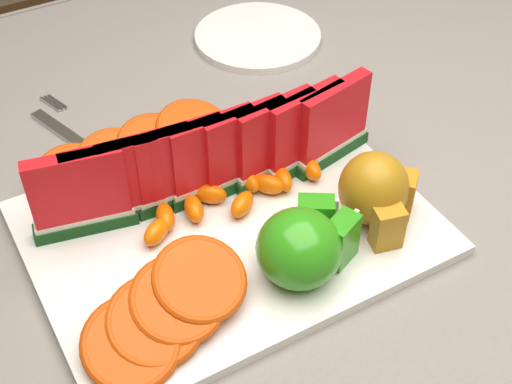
{
  "coord_description": "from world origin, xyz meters",
  "views": [
    {
      "loc": [
        -0.3,
        -0.51,
        1.3
      ],
      "look_at": [
        -0.05,
        -0.06,
        0.81
      ],
      "focal_mm": 50.0,
      "sensor_mm": 36.0,
      "label": 1
    }
  ],
  "objects_px": {
    "pear_cluster": "(376,191)",
    "fork": "(75,138)",
    "platter": "(230,228)",
    "apple_cluster": "(304,245)",
    "side_plate": "(258,36)"
  },
  "relations": [
    {
      "from": "pear_cluster",
      "to": "platter",
      "type": "bearing_deg",
      "value": 153.92
    },
    {
      "from": "platter",
      "to": "fork",
      "type": "distance_m",
      "value": 0.24
    },
    {
      "from": "pear_cluster",
      "to": "side_plate",
      "type": "bearing_deg",
      "value": 78.2
    },
    {
      "from": "platter",
      "to": "fork",
      "type": "relative_size",
      "value": 2.08
    },
    {
      "from": "apple_cluster",
      "to": "side_plate",
      "type": "height_order",
      "value": "apple_cluster"
    },
    {
      "from": "pear_cluster",
      "to": "side_plate",
      "type": "xyz_separation_m",
      "value": [
        0.08,
        0.38,
        -0.05
      ]
    },
    {
      "from": "platter",
      "to": "apple_cluster",
      "type": "xyz_separation_m",
      "value": [
        0.03,
        -0.09,
        0.04
      ]
    },
    {
      "from": "side_plate",
      "to": "fork",
      "type": "xyz_separation_m",
      "value": [
        -0.3,
        -0.09,
        -0.0
      ]
    },
    {
      "from": "pear_cluster",
      "to": "fork",
      "type": "distance_m",
      "value": 0.37
    },
    {
      "from": "apple_cluster",
      "to": "pear_cluster",
      "type": "distance_m",
      "value": 0.1
    },
    {
      "from": "apple_cluster",
      "to": "pear_cluster",
      "type": "xyz_separation_m",
      "value": [
        0.1,
        0.02,
        0.01
      ]
    },
    {
      "from": "pear_cluster",
      "to": "fork",
      "type": "xyz_separation_m",
      "value": [
        -0.22,
        0.29,
        -0.05
      ]
    },
    {
      "from": "apple_cluster",
      "to": "fork",
      "type": "relative_size",
      "value": 0.57
    },
    {
      "from": "apple_cluster",
      "to": "pear_cluster",
      "type": "relative_size",
      "value": 1.18
    },
    {
      "from": "platter",
      "to": "pear_cluster",
      "type": "bearing_deg",
      "value": -26.08
    }
  ]
}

